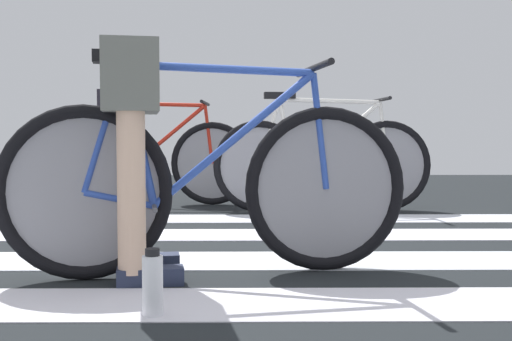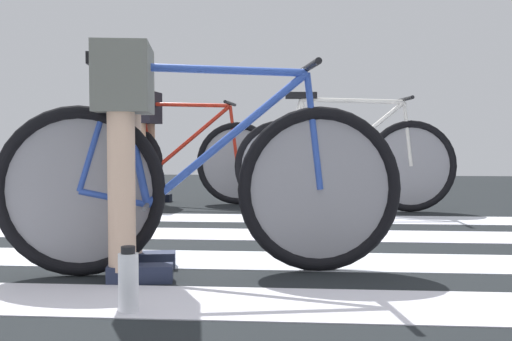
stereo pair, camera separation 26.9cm
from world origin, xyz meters
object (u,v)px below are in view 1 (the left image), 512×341
(cyclist_1_of_3, at_px, (132,127))
(bicycle_3_of_3, at_px, (153,160))
(bicycle_1_of_3, at_px, (208,184))
(bicycle_2_of_3, at_px, (323,162))
(cyclist_3_of_3, at_px, (117,131))
(water_bottle, at_px, (153,284))

(cyclist_1_of_3, xyz_separation_m, bicycle_3_of_3, (-0.36, 2.86, -0.24))
(bicycle_1_of_3, xyz_separation_m, bicycle_2_of_3, (0.75, 2.29, 0.00))
(cyclist_3_of_3, bearing_deg, cyclist_1_of_3, -74.42)
(bicycle_2_of_3, height_order, water_bottle, bicycle_2_of_3)
(cyclist_1_of_3, distance_m, bicycle_3_of_3, 2.89)
(bicycle_2_of_3, xyz_separation_m, bicycle_3_of_3, (-1.42, 0.51, 0.00))
(bicycle_1_of_3, distance_m, cyclist_1_of_3, 0.39)
(cyclist_1_of_3, relative_size, bicycle_2_of_3, 0.56)
(bicycle_1_of_3, relative_size, water_bottle, 7.75)
(cyclist_3_of_3, bearing_deg, bicycle_3_of_3, 0.00)
(bicycle_2_of_3, bearing_deg, cyclist_1_of_3, -118.94)
(cyclist_3_of_3, bearing_deg, water_bottle, -73.87)
(bicycle_3_of_3, xyz_separation_m, water_bottle, (0.52, -3.41, -0.28))
(cyclist_1_of_3, relative_size, cyclist_3_of_3, 0.98)
(bicycle_2_of_3, bearing_deg, bicycle_3_of_3, 155.42)
(bicycle_3_of_3, bearing_deg, cyclist_3_of_3, -180.00)
(bicycle_1_of_3, height_order, cyclist_1_of_3, cyclist_1_of_3)
(bicycle_2_of_3, relative_size, cyclist_3_of_3, 1.76)
(cyclist_3_of_3, bearing_deg, bicycle_2_of_3, -14.50)
(bicycle_1_of_3, distance_m, water_bottle, 0.69)
(water_bottle, bearing_deg, bicycle_1_of_3, 76.94)
(bicycle_2_of_3, height_order, bicycle_3_of_3, same)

